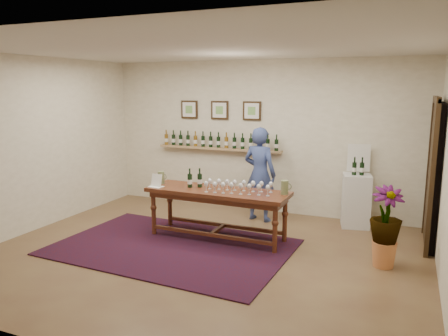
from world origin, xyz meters
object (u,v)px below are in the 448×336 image
at_px(tasting_table, 218,197).
at_px(potted_plant, 386,227).
at_px(display_pedestal, 356,201).
at_px(person, 260,174).

distance_m(tasting_table, potted_plant, 2.43).
distance_m(tasting_table, display_pedestal, 2.40).
relative_size(display_pedestal, potted_plant, 0.96).
bearing_deg(person, potted_plant, 158.81).
distance_m(display_pedestal, person, 1.67).
xyz_separation_m(display_pedestal, person, (-1.60, -0.30, 0.38)).
bearing_deg(tasting_table, potted_plant, -2.47).
relative_size(potted_plant, person, 0.56).
relative_size(tasting_table, potted_plant, 2.38).
xyz_separation_m(tasting_table, potted_plant, (2.42, -0.13, -0.12)).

